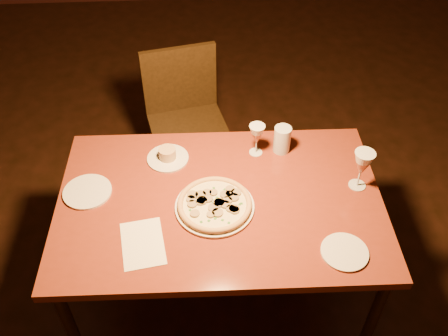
{
  "coord_description": "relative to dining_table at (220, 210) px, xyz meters",
  "views": [
    {
      "loc": [
        -0.09,
        -1.43,
        2.32
      ],
      "look_at": [
        -0.0,
        0.05,
        0.88
      ],
      "focal_mm": 40.0,
      "sensor_mm": 36.0,
      "label": 1
    }
  ],
  "objects": [
    {
      "name": "wine_glass_far",
      "position": [
        0.18,
        0.29,
        0.15
      ],
      "size": [
        0.07,
        0.07,
        0.16
      ],
      "primitive_type": null,
      "color": "#AF6549",
      "rests_on": "dining_table"
    },
    {
      "name": "pizza_plate",
      "position": [
        -0.02,
        -0.05,
        0.09
      ],
      "size": [
        0.33,
        0.33,
        0.04
      ],
      "color": "silver",
      "rests_on": "dining_table"
    },
    {
      "name": "floor",
      "position": [
        0.02,
        -0.0,
        -0.68
      ],
      "size": [
        7.0,
        7.0,
        0.0
      ],
      "primitive_type": "plane",
      "color": "black",
      "rests_on": "ground"
    },
    {
      "name": "side_plate_left",
      "position": [
        -0.57,
        0.08,
        0.07
      ],
      "size": [
        0.21,
        0.21,
        0.01
      ],
      "primitive_type": "cylinder",
      "color": "silver",
      "rests_on": "dining_table"
    },
    {
      "name": "menu_card",
      "position": [
        -0.32,
        -0.22,
        0.07
      ],
      "size": [
        0.2,
        0.26,
        0.0
      ],
      "primitive_type": "cube",
      "rotation": [
        0.0,
        0.0,
        0.16
      ],
      "color": "silver",
      "rests_on": "dining_table"
    },
    {
      "name": "water_tumbler",
      "position": [
        0.31,
        0.3,
        0.13
      ],
      "size": [
        0.08,
        0.08,
        0.13
      ],
      "primitive_type": "cylinder",
      "color": "#B0B9C0",
      "rests_on": "dining_table"
    },
    {
      "name": "ramekin_saucer",
      "position": [
        -0.23,
        0.27,
        0.09
      ],
      "size": [
        0.19,
        0.19,
        0.06
      ],
      "color": "silver",
      "rests_on": "dining_table"
    },
    {
      "name": "chair_far",
      "position": [
        -0.15,
        0.88,
        -0.17
      ],
      "size": [
        0.51,
        0.51,
        0.89
      ],
      "rotation": [
        0.0,
        0.0,
        0.22
      ],
      "color": "black",
      "rests_on": "floor"
    },
    {
      "name": "dining_table",
      "position": [
        0.0,
        0.0,
        0.0
      ],
      "size": [
        1.41,
        0.92,
        0.74
      ],
      "rotation": [
        0.0,
        0.0,
        -0.02
      ],
      "color": "maroon",
      "rests_on": "floor"
    },
    {
      "name": "side_plate_near",
      "position": [
        0.47,
        -0.31,
        0.07
      ],
      "size": [
        0.18,
        0.18,
        0.01
      ],
      "primitive_type": "cylinder",
      "color": "silver",
      "rests_on": "dining_table"
    },
    {
      "name": "wine_glass_right",
      "position": [
        0.6,
        0.05,
        0.16
      ],
      "size": [
        0.09,
        0.09,
        0.19
      ],
      "primitive_type": null,
      "color": "#AF6549",
      "rests_on": "dining_table"
    }
  ]
}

